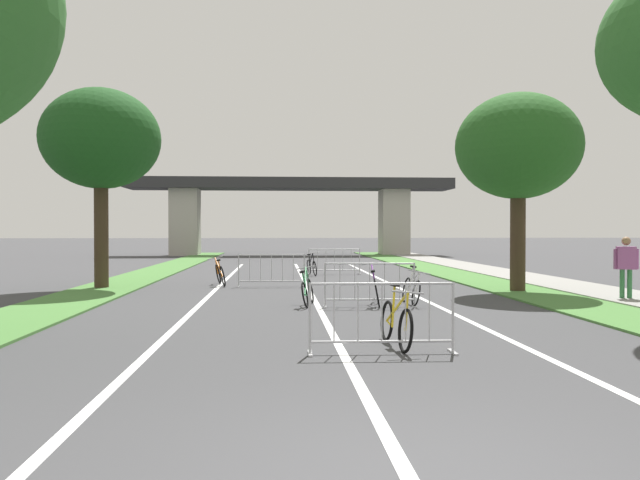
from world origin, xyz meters
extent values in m
cube|color=#477A38|center=(-6.22, 21.07, 0.03)|extent=(2.05, 51.49, 0.05)
cube|color=#477A38|center=(6.22, 21.07, 0.03)|extent=(2.05, 51.49, 0.05)
cube|color=gray|center=(8.37, 21.07, 0.04)|extent=(2.23, 51.49, 0.08)
cube|color=silver|center=(0.00, 14.89, 0.00)|extent=(0.14, 29.79, 0.01)
cube|color=silver|center=(2.86, 14.89, 0.00)|extent=(0.14, 29.79, 0.01)
cube|color=silver|center=(-2.86, 14.89, 0.00)|extent=(0.14, 29.79, 0.01)
cube|color=#2D2D30|center=(0.00, 42.56, 5.24)|extent=(23.69, 3.64, 0.78)
cube|color=#ADA89E|center=(-7.71, 42.56, 2.43)|extent=(2.01, 2.40, 4.85)
cube|color=#ADA89E|center=(7.71, 42.56, 2.43)|extent=(2.01, 2.40, 4.85)
cylinder|color=#3D2D1E|center=(-6.42, 15.69, 1.64)|extent=(0.43, 0.43, 3.29)
ellipsoid|color=#194719|center=(-6.42, 15.69, 4.66)|extent=(3.65, 3.65, 3.10)
cylinder|color=#3D2D1E|center=(6.09, 13.82, 1.46)|extent=(0.44, 0.44, 2.92)
ellipsoid|color=#23561E|center=(6.09, 13.82, 4.29)|extent=(3.65, 3.65, 3.10)
cylinder|color=#ADADB2|center=(-0.49, 4.82, 0.53)|extent=(0.04, 0.04, 1.05)
cube|color=#ADADB2|center=(-0.49, 4.82, 0.01)|extent=(0.07, 0.44, 0.03)
cylinder|color=#ADADB2|center=(1.63, 4.78, 0.53)|extent=(0.04, 0.04, 1.05)
cube|color=#ADADB2|center=(1.63, 4.78, 0.01)|extent=(0.07, 0.44, 0.03)
cylinder|color=#ADADB2|center=(0.57, 4.80, 1.03)|extent=(2.11, 0.08, 0.04)
cylinder|color=#ADADB2|center=(0.57, 4.80, 0.18)|extent=(2.11, 0.08, 0.04)
cylinder|color=#ADADB2|center=(-0.13, 4.81, 0.61)|extent=(0.02, 0.02, 0.87)
cylinder|color=#ADADB2|center=(0.22, 4.81, 0.61)|extent=(0.02, 0.02, 0.87)
cylinder|color=#ADADB2|center=(0.57, 4.80, 0.61)|extent=(0.02, 0.02, 0.87)
cylinder|color=#ADADB2|center=(0.92, 4.79, 0.61)|extent=(0.02, 0.02, 0.87)
cylinder|color=#ADADB2|center=(1.27, 4.78, 0.61)|extent=(0.02, 0.02, 0.87)
cylinder|color=#ADADB2|center=(0.16, 10.51, 0.53)|extent=(0.04, 0.04, 1.05)
cube|color=#ADADB2|center=(0.16, 10.51, 0.01)|extent=(0.08, 0.44, 0.03)
cylinder|color=#ADADB2|center=(2.27, 10.40, 0.53)|extent=(0.04, 0.04, 1.05)
cube|color=#ADADB2|center=(2.27, 10.40, 0.01)|extent=(0.08, 0.44, 0.03)
cylinder|color=#ADADB2|center=(1.21, 10.45, 1.03)|extent=(2.11, 0.15, 0.04)
cylinder|color=#ADADB2|center=(1.21, 10.45, 0.18)|extent=(2.11, 0.15, 0.04)
cylinder|color=#ADADB2|center=(0.51, 10.49, 0.61)|extent=(0.02, 0.02, 0.87)
cylinder|color=#ADADB2|center=(0.86, 10.47, 0.61)|extent=(0.02, 0.02, 0.87)
cylinder|color=#ADADB2|center=(1.21, 10.45, 0.61)|extent=(0.02, 0.02, 0.87)
cylinder|color=#ADADB2|center=(1.56, 10.43, 0.61)|extent=(0.02, 0.02, 0.87)
cylinder|color=#ADADB2|center=(1.91, 10.42, 0.61)|extent=(0.02, 0.02, 0.87)
cylinder|color=#ADADB2|center=(-2.21, 16.09, 0.53)|extent=(0.04, 0.04, 1.05)
cube|color=#ADADB2|center=(-2.21, 16.09, 0.01)|extent=(0.07, 0.44, 0.03)
cylinder|color=#ADADB2|center=(-0.10, 16.12, 0.53)|extent=(0.04, 0.04, 1.05)
cube|color=#ADADB2|center=(-0.10, 16.12, 0.01)|extent=(0.07, 0.44, 0.03)
cylinder|color=#ADADB2|center=(-1.16, 16.11, 1.03)|extent=(2.11, 0.07, 0.04)
cylinder|color=#ADADB2|center=(-1.16, 16.11, 0.18)|extent=(2.11, 0.07, 0.04)
cylinder|color=#ADADB2|center=(-1.86, 16.10, 0.61)|extent=(0.02, 0.02, 0.87)
cylinder|color=#ADADB2|center=(-1.51, 16.10, 0.61)|extent=(0.02, 0.02, 0.87)
cylinder|color=#ADADB2|center=(-1.16, 16.11, 0.61)|extent=(0.02, 0.02, 0.87)
cylinder|color=#ADADB2|center=(-0.81, 16.11, 0.61)|extent=(0.02, 0.02, 0.87)
cylinder|color=#ADADB2|center=(-0.45, 16.12, 0.61)|extent=(0.02, 0.02, 0.87)
cylinder|color=#ADADB2|center=(0.33, 21.71, 0.53)|extent=(0.04, 0.04, 1.05)
cube|color=#ADADB2|center=(0.33, 21.71, 0.01)|extent=(0.08, 0.44, 0.03)
cylinder|color=#ADADB2|center=(2.44, 21.81, 0.53)|extent=(0.04, 0.04, 1.05)
cube|color=#ADADB2|center=(2.44, 21.81, 0.01)|extent=(0.08, 0.44, 0.03)
cylinder|color=#ADADB2|center=(1.38, 21.76, 1.03)|extent=(2.11, 0.14, 0.04)
cylinder|color=#ADADB2|center=(1.38, 21.76, 0.18)|extent=(2.11, 0.14, 0.04)
cylinder|color=#ADADB2|center=(0.68, 21.73, 0.61)|extent=(0.02, 0.02, 0.87)
cylinder|color=#ADADB2|center=(1.03, 21.75, 0.61)|extent=(0.02, 0.02, 0.87)
cylinder|color=#ADADB2|center=(1.38, 21.76, 0.61)|extent=(0.02, 0.02, 0.87)
cylinder|color=#ADADB2|center=(1.74, 21.78, 0.61)|extent=(0.02, 0.02, 0.87)
cylinder|color=#ADADB2|center=(2.09, 21.79, 0.61)|extent=(0.02, 0.02, 0.87)
torus|color=black|center=(0.83, 5.87, 0.33)|extent=(0.17, 0.67, 0.67)
torus|color=black|center=(0.92, 4.81, 0.33)|extent=(0.17, 0.67, 0.67)
cylinder|color=gold|center=(0.90, 5.37, 0.61)|extent=(0.18, 1.03, 0.60)
cylinder|color=gold|center=(0.88, 5.57, 0.61)|extent=(0.10, 0.13, 0.67)
cylinder|color=gold|center=(0.84, 5.70, 0.31)|extent=(0.05, 0.35, 0.08)
cylinder|color=gold|center=(0.95, 4.84, 0.61)|extent=(0.09, 0.10, 0.57)
cube|color=black|center=(0.91, 5.61, 0.95)|extent=(0.12, 0.25, 0.06)
cylinder|color=#99999E|center=(0.97, 4.87, 0.89)|extent=(0.49, 0.07, 0.07)
torus|color=black|center=(-2.73, 16.19, 0.34)|extent=(0.33, 0.70, 0.68)
torus|color=black|center=(-2.96, 17.18, 0.34)|extent=(0.33, 0.70, 0.68)
cylinder|color=orange|center=(-2.89, 16.65, 0.62)|extent=(0.37, 0.94, 0.59)
cylinder|color=orange|center=(-2.84, 16.46, 0.57)|extent=(0.14, 0.14, 0.57)
cylinder|color=orange|center=(-2.76, 16.35, 0.32)|extent=(0.09, 0.33, 0.08)
cylinder|color=orange|center=(-3.01, 17.14, 0.62)|extent=(0.14, 0.12, 0.56)
cube|color=black|center=(-2.89, 16.42, 0.85)|extent=(0.16, 0.26, 0.07)
cylinder|color=#99999E|center=(-3.06, 17.10, 0.89)|extent=(0.51, 0.15, 0.13)
torus|color=black|center=(2.29, 11.42, 0.32)|extent=(0.18, 0.64, 0.63)
torus|color=black|center=(2.32, 10.45, 0.32)|extent=(0.18, 0.64, 0.63)
cylinder|color=silver|center=(2.35, 10.96, 0.57)|extent=(0.17, 0.95, 0.54)
cylinder|color=silver|center=(2.35, 11.15, 0.59)|extent=(0.17, 0.12, 0.65)
cylinder|color=silver|center=(2.29, 11.27, 0.29)|extent=(0.03, 0.32, 0.07)
cylinder|color=silver|center=(2.37, 10.47, 0.57)|extent=(0.14, 0.10, 0.51)
cube|color=black|center=(2.41, 11.18, 0.91)|extent=(0.12, 0.24, 0.07)
cylinder|color=#99999E|center=(2.42, 10.50, 0.82)|extent=(0.55, 0.05, 0.13)
torus|color=black|center=(-0.32, 10.37, 0.31)|extent=(0.26, 0.64, 0.61)
torus|color=black|center=(-0.14, 11.37, 0.31)|extent=(0.26, 0.64, 0.61)
cylinder|color=#1E7238|center=(-0.29, 10.86, 0.60)|extent=(0.11, 1.00, 0.62)
cylinder|color=#1E7238|center=(-0.32, 10.66, 0.55)|extent=(0.17, 0.10, 0.58)
cylinder|color=#1E7238|center=(-0.29, 10.53, 0.29)|extent=(0.10, 0.33, 0.07)
cylinder|color=#1E7238|center=(-0.20, 11.36, 0.60)|extent=(0.16, 0.07, 0.59)
cube|color=black|center=(-0.38, 10.64, 0.83)|extent=(0.15, 0.26, 0.07)
cylinder|color=#99999E|center=(-0.26, 11.34, 0.89)|extent=(0.48, 0.11, 0.12)
torus|color=black|center=(1.36, 10.31, 0.35)|extent=(0.26, 0.71, 0.69)
torus|color=black|center=(1.51, 11.38, 0.35)|extent=(0.26, 0.71, 0.69)
cylinder|color=#662884|center=(1.37, 10.83, 0.67)|extent=(0.06, 1.06, 0.68)
cylinder|color=#662884|center=(1.36, 10.62, 0.57)|extent=(0.16, 0.11, 0.56)
cylinder|color=#662884|center=(1.39, 10.48, 0.32)|extent=(0.08, 0.35, 0.08)
cylinder|color=#662884|center=(1.45, 11.37, 0.67)|extent=(0.16, 0.07, 0.66)
cube|color=black|center=(1.31, 10.59, 0.84)|extent=(0.14, 0.25, 0.07)
cylinder|color=#99999E|center=(1.38, 11.35, 0.99)|extent=(0.50, 0.10, 0.12)
torus|color=black|center=(0.33, 21.81, 0.31)|extent=(0.21, 0.62, 0.61)
torus|color=black|center=(0.51, 20.76, 0.31)|extent=(0.21, 0.62, 0.61)
cylinder|color=black|center=(0.38, 21.31, 0.61)|extent=(0.14, 1.04, 0.65)
cylinder|color=black|center=(0.35, 21.51, 0.55)|extent=(0.13, 0.11, 0.58)
cylinder|color=black|center=(0.36, 21.65, 0.28)|extent=(0.09, 0.34, 0.07)
cylinder|color=black|center=(0.47, 20.78, 0.61)|extent=(0.12, 0.08, 0.62)
cube|color=black|center=(0.31, 21.54, 0.84)|extent=(0.14, 0.25, 0.06)
cylinder|color=#99999E|center=(0.43, 20.80, 0.92)|extent=(0.50, 0.11, 0.08)
cylinder|color=#33723F|center=(8.04, 11.26, 0.41)|extent=(0.12, 0.12, 0.82)
cylinder|color=#33723F|center=(7.87, 11.31, 0.41)|extent=(0.12, 0.12, 0.82)
cube|color=#994C8C|center=(7.95, 11.29, 1.11)|extent=(0.50, 0.39, 0.58)
cylinder|color=#994C8C|center=(8.19, 11.21, 1.08)|extent=(0.10, 0.10, 0.52)
cylinder|color=#994C8C|center=(7.71, 11.36, 1.08)|extent=(0.10, 0.10, 0.52)
sphere|color=#936B4C|center=(7.95, 11.29, 1.54)|extent=(0.22, 0.22, 0.22)
camera|label=1|loc=(-0.96, -4.44, 1.81)|focal=35.74mm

